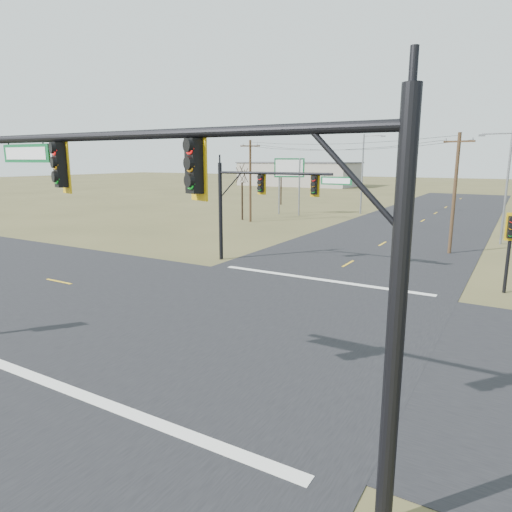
{
  "coord_description": "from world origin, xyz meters",
  "views": [
    {
      "loc": [
        9.14,
        -15.07,
        6.46
      ],
      "look_at": [
        -0.28,
        1.0,
        2.51
      ],
      "focal_mm": 32.0,
      "sensor_mm": 36.0,
      "label": 1
    }
  ],
  "objects_px": {
    "highway_sign": "(289,175)",
    "bare_tree_b": "(281,167)",
    "mast_arm_near": "(213,211)",
    "bare_tree_a": "(242,173)",
    "pedestal_signal_ne": "(511,234)",
    "utility_pole_near": "(455,191)",
    "streetlight_c": "(364,170)",
    "utility_pole_far": "(250,180)",
    "streetlight_a": "(504,182)",
    "mast_arm_far": "(264,192)"
  },
  "relations": [
    {
      "from": "streetlight_c",
      "to": "bare_tree_b",
      "type": "height_order",
      "value": "streetlight_c"
    },
    {
      "from": "mast_arm_far",
      "to": "bare_tree_a",
      "type": "xyz_separation_m",
      "value": [
        -12.69,
        17.72,
        0.46
      ]
    },
    {
      "from": "highway_sign",
      "to": "streetlight_a",
      "type": "xyz_separation_m",
      "value": [
        22.57,
        -8.88,
        0.18
      ]
    },
    {
      "from": "utility_pole_near",
      "to": "bare_tree_a",
      "type": "bearing_deg",
      "value": 160.01
    },
    {
      "from": "pedestal_signal_ne",
      "to": "utility_pole_near",
      "type": "bearing_deg",
      "value": 95.4
    },
    {
      "from": "mast_arm_near",
      "to": "mast_arm_far",
      "type": "distance_m",
      "value": 19.06
    },
    {
      "from": "mast_arm_far",
      "to": "utility_pole_far",
      "type": "relative_size",
      "value": 1.05
    },
    {
      "from": "utility_pole_near",
      "to": "utility_pole_far",
      "type": "xyz_separation_m",
      "value": [
        -20.58,
        7.11,
        0.08
      ]
    },
    {
      "from": "highway_sign",
      "to": "streetlight_a",
      "type": "height_order",
      "value": "streetlight_a"
    },
    {
      "from": "pedestal_signal_ne",
      "to": "utility_pole_near",
      "type": "xyz_separation_m",
      "value": [
        -3.76,
        9.1,
        1.36
      ]
    },
    {
      "from": "utility_pole_far",
      "to": "bare_tree_b",
      "type": "height_order",
      "value": "utility_pole_far"
    },
    {
      "from": "streetlight_c",
      "to": "utility_pole_near",
      "type": "bearing_deg",
      "value": -61.87
    },
    {
      "from": "streetlight_c",
      "to": "bare_tree_a",
      "type": "bearing_deg",
      "value": -132.26
    },
    {
      "from": "streetlight_c",
      "to": "bare_tree_a",
      "type": "height_order",
      "value": "streetlight_c"
    },
    {
      "from": "bare_tree_b",
      "to": "streetlight_a",
      "type": "bearing_deg",
      "value": -33.84
    },
    {
      "from": "mast_arm_near",
      "to": "streetlight_c",
      "type": "bearing_deg",
      "value": 124.35
    },
    {
      "from": "pedestal_signal_ne",
      "to": "streetlight_a",
      "type": "height_order",
      "value": "streetlight_a"
    },
    {
      "from": "mast_arm_far",
      "to": "streetlight_a",
      "type": "distance_m",
      "value": 19.75
    },
    {
      "from": "mast_arm_near",
      "to": "bare_tree_b",
      "type": "xyz_separation_m",
      "value": [
        -25.39,
        52.09,
        -0.14
      ]
    },
    {
      "from": "mast_arm_far",
      "to": "bare_tree_a",
      "type": "relative_size",
      "value": 1.4
    },
    {
      "from": "pedestal_signal_ne",
      "to": "streetlight_c",
      "type": "height_order",
      "value": "streetlight_c"
    },
    {
      "from": "pedestal_signal_ne",
      "to": "bare_tree_b",
      "type": "bearing_deg",
      "value": 114.11
    },
    {
      "from": "mast_arm_near",
      "to": "bare_tree_b",
      "type": "relative_size",
      "value": 1.64
    },
    {
      "from": "utility_pole_near",
      "to": "streetlight_a",
      "type": "bearing_deg",
      "value": 65.15
    },
    {
      "from": "pedestal_signal_ne",
      "to": "bare_tree_b",
      "type": "relative_size",
      "value": 0.6
    },
    {
      "from": "highway_sign",
      "to": "bare_tree_b",
      "type": "bearing_deg",
      "value": 97.39
    },
    {
      "from": "mast_arm_far",
      "to": "streetlight_a",
      "type": "height_order",
      "value": "streetlight_a"
    },
    {
      "from": "mast_arm_near",
      "to": "bare_tree_b",
      "type": "height_order",
      "value": "mast_arm_near"
    },
    {
      "from": "pedestal_signal_ne",
      "to": "highway_sign",
      "type": "xyz_separation_m",
      "value": [
        -23.62,
        23.84,
        1.66
      ]
    },
    {
      "from": "mast_arm_near",
      "to": "streetlight_c",
      "type": "distance_m",
      "value": 48.27
    },
    {
      "from": "utility_pole_far",
      "to": "bare_tree_a",
      "type": "distance_m",
      "value": 1.97
    },
    {
      "from": "utility_pole_near",
      "to": "mast_arm_far",
      "type": "bearing_deg",
      "value": -134.56
    },
    {
      "from": "utility_pole_near",
      "to": "highway_sign",
      "type": "height_order",
      "value": "utility_pole_near"
    },
    {
      "from": "mast_arm_near",
      "to": "utility_pole_far",
      "type": "relative_size",
      "value": 1.3
    },
    {
      "from": "mast_arm_far",
      "to": "bare_tree_a",
      "type": "bearing_deg",
      "value": 118.7
    },
    {
      "from": "bare_tree_a",
      "to": "utility_pole_far",
      "type": "bearing_deg",
      "value": -30.78
    },
    {
      "from": "mast_arm_near",
      "to": "utility_pole_far",
      "type": "bearing_deg",
      "value": 140.47
    },
    {
      "from": "utility_pole_far",
      "to": "highway_sign",
      "type": "bearing_deg",
      "value": 84.6
    },
    {
      "from": "streetlight_a",
      "to": "bare_tree_b",
      "type": "relative_size",
      "value": 1.28
    },
    {
      "from": "utility_pole_near",
      "to": "bare_tree_a",
      "type": "height_order",
      "value": "utility_pole_near"
    },
    {
      "from": "mast_arm_far",
      "to": "streetlight_c",
      "type": "distance_m",
      "value": 29.98
    },
    {
      "from": "utility_pole_far",
      "to": "streetlight_c",
      "type": "distance_m",
      "value": 15.3
    },
    {
      "from": "mast_arm_near",
      "to": "bare_tree_a",
      "type": "distance_m",
      "value": 40.7
    },
    {
      "from": "mast_arm_far",
      "to": "streetlight_c",
      "type": "height_order",
      "value": "streetlight_c"
    },
    {
      "from": "utility_pole_near",
      "to": "streetlight_c",
      "type": "xyz_separation_m",
      "value": [
        -12.64,
        20.16,
        0.93
      ]
    },
    {
      "from": "utility_pole_near",
      "to": "bare_tree_b",
      "type": "xyz_separation_m",
      "value": [
        -26.41,
        25.4,
        1.02
      ]
    },
    {
      "from": "streetlight_a",
      "to": "mast_arm_near",
      "type": "bearing_deg",
      "value": -103.17
    },
    {
      "from": "bare_tree_b",
      "to": "utility_pole_near",
      "type": "bearing_deg",
      "value": -43.87
    },
    {
      "from": "mast_arm_far",
      "to": "bare_tree_b",
      "type": "relative_size",
      "value": 1.32
    },
    {
      "from": "streetlight_c",
      "to": "bare_tree_b",
      "type": "distance_m",
      "value": 14.73
    }
  ]
}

